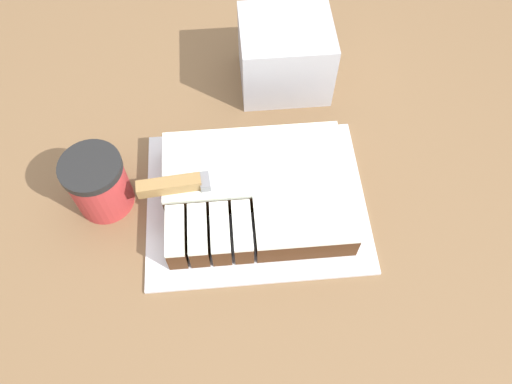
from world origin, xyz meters
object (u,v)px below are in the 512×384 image
(cake_board, at_px, (256,201))
(knife, at_px, (194,183))
(cake, at_px, (258,190))
(coffee_cup, at_px, (99,183))
(storage_box, at_px, (285,55))

(cake_board, relative_size, knife, 1.25)
(cake, distance_m, coffee_cup, 0.26)
(cake, xyz_separation_m, knife, (-0.10, 0.00, 0.04))
(cake_board, bearing_deg, coffee_cup, 174.49)
(cake, height_order, storage_box, storage_box)
(coffee_cup, relative_size, storage_box, 0.66)
(cake_board, bearing_deg, storage_box, 74.09)
(cake_board, xyz_separation_m, knife, (-0.10, 0.00, 0.07))
(cake, distance_m, knife, 0.11)
(cake_board, bearing_deg, cake, 37.06)
(cake_board, distance_m, coffee_cup, 0.26)
(cake_board, relative_size, coffee_cup, 3.36)
(cake_board, distance_m, cake, 0.03)
(cake, height_order, coffee_cup, coffee_cup)
(knife, distance_m, storage_box, 0.33)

